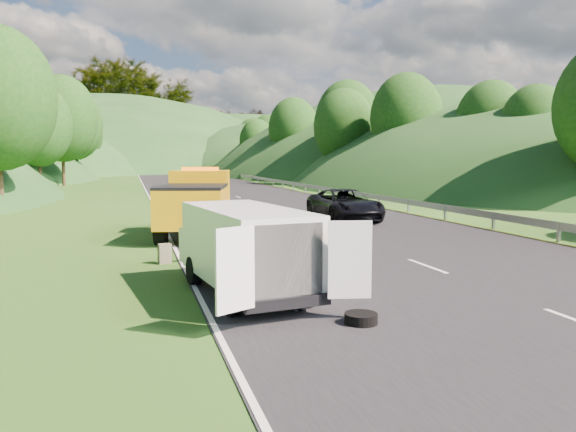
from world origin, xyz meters
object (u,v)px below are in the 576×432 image
object	(u,v)px
woman	(211,264)
child	(249,268)
spare_tire	(361,324)
worker	(298,311)
passing_suv	(345,220)
tow_truck	(197,203)
suitcase	(165,254)
white_van	(244,245)

from	to	relation	value
woman	child	bearing A→B (deg)	-156.75
woman	spare_tire	xyz separation A→B (m)	(1.91, -6.99, 0.00)
child	worker	world-z (taller)	worker
woman	passing_suv	size ratio (longest dim) A/B	0.27
tow_truck	child	xyz separation A→B (m)	(0.69, -6.93, -1.37)
woman	suitcase	xyz separation A→B (m)	(-1.36, 0.36, 0.31)
white_van	spare_tire	bearing A→B (deg)	-68.31
tow_truck	worker	distance (m)	11.92
suitcase	passing_suv	xyz separation A→B (m)	(9.60, 9.57, -0.31)
suitcase	passing_suv	size ratio (longest dim) A/B	0.11
white_van	woman	distance (m)	4.20
white_van	worker	bearing A→B (deg)	-73.86
child	suitcase	size ratio (longest dim) A/B	1.55
white_van	suitcase	distance (m)	4.74
woman	passing_suv	world-z (taller)	passing_suv
tow_truck	worker	size ratio (longest dim) A/B	4.33
worker	suitcase	world-z (taller)	worker
tow_truck	suitcase	bearing A→B (deg)	-92.47
white_van	worker	size ratio (longest dim) A/B	3.82
tow_truck	spare_tire	xyz separation A→B (m)	(1.62, -13.02, -1.37)
worker	spare_tire	bearing A→B (deg)	-60.95
woman	spare_tire	size ratio (longest dim) A/B	2.37
tow_truck	passing_suv	distance (m)	8.96
suitcase	spare_tire	bearing A→B (deg)	-66.06
white_van	spare_tire	size ratio (longest dim) A/B	9.42
white_van	woman	world-z (taller)	white_van
child	suitcase	xyz separation A→B (m)	(-2.34, 1.27, 0.31)
passing_suv	tow_truck	bearing A→B (deg)	-153.58
child	spare_tire	world-z (taller)	child
spare_tire	passing_suv	distance (m)	18.08
tow_truck	woman	distance (m)	6.19
child	worker	size ratio (longest dim) A/B	0.60
spare_tire	passing_suv	bearing A→B (deg)	69.50
white_van	passing_suv	size ratio (longest dim) A/B	1.08
woman	passing_suv	xyz separation A→B (m)	(8.24, 9.94, 0.00)
child	passing_suv	xyz separation A→B (m)	(7.26, 10.84, 0.00)
child	worker	distance (m)	4.89
tow_truck	woman	world-z (taller)	tow_truck
child	spare_tire	xyz separation A→B (m)	(0.93, -6.09, 0.00)
white_van	passing_suv	distance (m)	16.15
suitcase	spare_tire	size ratio (longest dim) A/B	0.95
worker	suitcase	distance (m)	6.60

